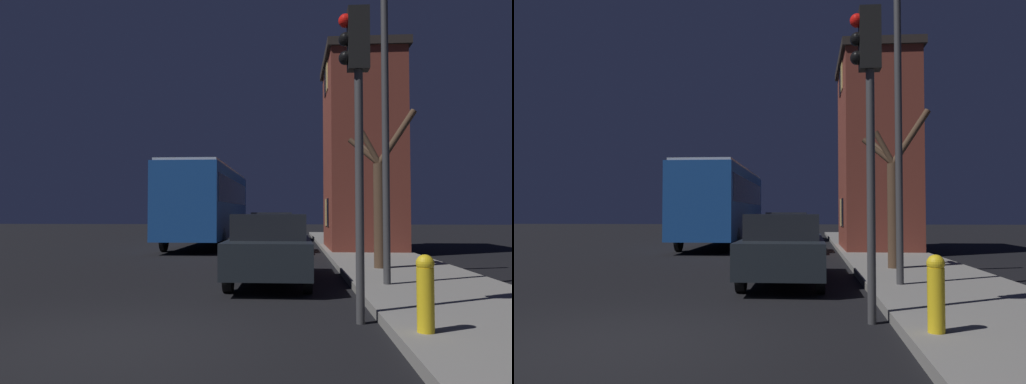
{
  "view_description": "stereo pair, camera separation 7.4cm",
  "coord_description": "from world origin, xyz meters",
  "views": [
    {
      "loc": [
        2.17,
        -5.91,
        1.55
      ],
      "look_at": [
        1.15,
        8.12,
        2.13
      ],
      "focal_mm": 35.0,
      "sensor_mm": 36.0,
      "label": 1
    },
    {
      "loc": [
        2.24,
        -5.91,
        1.55
      ],
      "look_at": [
        1.15,
        8.12,
        2.13
      ],
      "focal_mm": 35.0,
      "sensor_mm": 36.0,
      "label": 2
    }
  ],
  "objects": [
    {
      "name": "fire_hydrant",
      "position": [
        3.71,
        0.08,
        0.63
      ],
      "size": [
        0.21,
        0.21,
        0.91
      ],
      "color": "gold",
      "rests_on": "sidewalk"
    },
    {
      "name": "traffic_light",
      "position": [
        3.08,
        1.18,
        3.2
      ],
      "size": [
        0.43,
        0.24,
        4.47
      ],
      "color": "#38383A",
      "rests_on": "ground"
    },
    {
      "name": "car_mid_lane",
      "position": [
        1.39,
        13.89,
        0.81
      ],
      "size": [
        1.75,
        3.94,
        1.55
      ],
      "color": "beige",
      "rests_on": "ground"
    },
    {
      "name": "streetlamp",
      "position": [
        3.55,
        4.02,
        5.33
      ],
      "size": [
        1.23,
        0.52,
        7.0
      ],
      "color": "#38383A",
      "rests_on": "sidewalk"
    },
    {
      "name": "bare_tree",
      "position": [
        4.38,
        6.94,
        2.02
      ],
      "size": [
        1.74,
        0.86,
        4.04
      ],
      "color": "#473323",
      "rests_on": "sidewalk"
    },
    {
      "name": "brick_building",
      "position": [
        4.93,
        14.19,
        4.01
      ],
      "size": [
        2.97,
        5.0,
        7.66
      ],
      "color": "brown",
      "rests_on": "sidewalk"
    },
    {
      "name": "car_near_lane",
      "position": [
        1.69,
        5.22,
        0.79
      ],
      "size": [
        1.71,
        4.71,
        1.52
      ],
      "color": "black",
      "rests_on": "ground"
    },
    {
      "name": "bus",
      "position": [
        -1.76,
        17.21,
        2.12
      ],
      "size": [
        2.51,
        11.18,
        3.56
      ],
      "color": "#194793",
      "rests_on": "ground"
    },
    {
      "name": "ground_plane",
      "position": [
        0.0,
        0.0,
        0.0
      ],
      "size": [
        120.0,
        120.0,
        0.0
      ],
      "primitive_type": "plane",
      "color": "black"
    },
    {
      "name": "car_far_lane",
      "position": [
        1.7,
        22.46,
        0.74
      ],
      "size": [
        1.85,
        4.53,
        1.4
      ],
      "color": "#B7BABF",
      "rests_on": "ground"
    }
  ]
}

